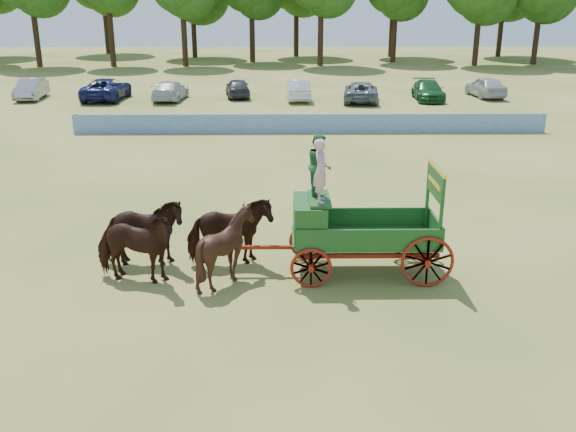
{
  "coord_description": "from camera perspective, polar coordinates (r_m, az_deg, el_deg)",
  "views": [
    {
      "loc": [
        -2.66,
        -16.9,
        7.21
      ],
      "look_at": [
        -2.44,
        0.22,
        1.3
      ],
      "focal_mm": 40.0,
      "sensor_mm": 36.0,
      "label": 1
    }
  ],
  "objects": [
    {
      "name": "ground",
      "position": [
        18.57,
        7.59,
        -3.98
      ],
      "size": [
        160.0,
        160.0,
        0.0
      ],
      "primitive_type": "plane",
      "color": "#AB904D",
      "rests_on": "ground"
    },
    {
      "name": "horse_lead_left",
      "position": [
        17.2,
        -13.5,
        -2.73
      ],
      "size": [
        2.5,
        1.51,
        1.97
      ],
      "primitive_type": "imported",
      "rotation": [
        0.0,
        0.0,
        1.37
      ],
      "color": "black",
      "rests_on": "ground"
    },
    {
      "name": "farm_dray",
      "position": [
        17.14,
        4.44,
        0.18
      ],
      "size": [
        6.0,
        2.0,
        3.8
      ],
      "color": "maroon",
      "rests_on": "ground"
    },
    {
      "name": "parked_cars",
      "position": [
        47.51,
        -5.11,
        11.14
      ],
      "size": [
        40.86,
        6.98,
        1.55
      ],
      "color": "silver",
      "rests_on": "ground"
    },
    {
      "name": "horse_lead_right",
      "position": [
        18.2,
        -12.78,
        -1.45
      ],
      "size": [
        2.36,
        1.13,
        1.97
      ],
      "primitive_type": "imported",
      "rotation": [
        0.0,
        0.0,
        1.6
      ],
      "color": "black",
      "rests_on": "ground"
    },
    {
      "name": "horse_wheel_right",
      "position": [
        17.85,
        -5.22,
        -1.44
      ],
      "size": [
        2.5,
        1.5,
        1.97
      ],
      "primitive_type": "imported",
      "rotation": [
        0.0,
        0.0,
        1.76
      ],
      "color": "black",
      "rests_on": "ground"
    },
    {
      "name": "horse_wheel_left",
      "position": [
        16.83,
        -5.5,
        -2.75
      ],
      "size": [
        2.09,
        1.93,
        1.98
      ],
      "primitive_type": "imported",
      "rotation": [
        0.0,
        0.0,
        1.78
      ],
      "color": "black",
      "rests_on": "ground"
    },
    {
      "name": "sponsor_banner",
      "position": [
        35.58,
        1.98,
        8.21
      ],
      "size": [
        26.0,
        0.08,
        1.05
      ],
      "primitive_type": "cube",
      "color": "#1C439B",
      "rests_on": "ground"
    }
  ]
}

